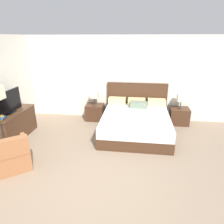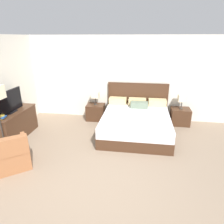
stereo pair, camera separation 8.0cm
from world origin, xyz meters
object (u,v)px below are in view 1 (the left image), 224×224
object	(u,v)px
table_lamp_right	(181,98)
dresser	(14,125)
book_blue_cover	(0,118)
nightstand_left	(95,112)
table_lamp_left	(94,95)
armchair_by_window	(11,156)
tv	(9,103)
nightstand_right	(179,116)
bed	(136,122)

from	to	relation	value
table_lamp_right	dresser	distance (m)	4.73
dresser	book_blue_cover	size ratio (longest dim) A/B	5.96
nightstand_left	dresser	world-z (taller)	dresser
table_lamp_left	armchair_by_window	distance (m)	3.03
table_lamp_left	tv	world-z (taller)	tv
nightstand_left	table_lamp_right	distance (m)	2.69
nightstand_right	tv	xyz separation A→B (m)	(-4.46, -1.56, 0.74)
table_lamp_left	nightstand_right	bearing A→B (deg)	-0.03
tv	armchair_by_window	bearing A→B (deg)	-59.63
dresser	book_blue_cover	xyz separation A→B (m)	(0.02, -0.49, 0.39)
bed	tv	bearing A→B (deg)	-165.41
nightstand_right	table_lamp_right	distance (m)	0.58
bed	tv	world-z (taller)	tv
bed	nightstand_right	xyz separation A→B (m)	(1.31, 0.74, -0.06)
table_lamp_right	armchair_by_window	world-z (taller)	table_lamp_right
nightstand_left	tv	bearing A→B (deg)	-139.57
table_lamp_right	armchair_by_window	distance (m)	4.69
table_lamp_right	dresser	size ratio (longest dim) A/B	0.32
bed	nightstand_right	bearing A→B (deg)	29.41
nightstand_right	tv	distance (m)	4.78
armchair_by_window	table_lamp_left	bearing A→B (deg)	67.70
nightstand_right	nightstand_left	bearing A→B (deg)	180.00
dresser	table_lamp_right	bearing A→B (deg)	18.58
bed	nightstand_left	world-z (taller)	bed
table_lamp_right	dresser	world-z (taller)	table_lamp_right
bed	book_blue_cover	bearing A→B (deg)	-158.21
dresser	tv	world-z (taller)	tv
nightstand_right	dresser	bearing A→B (deg)	-161.44
bed	table_lamp_right	world-z (taller)	bed
nightstand_left	book_blue_cover	size ratio (longest dim) A/B	2.40
table_lamp_left	tv	distance (m)	2.41
bed	table_lamp_left	distance (m)	1.60
table_lamp_left	armchair_by_window	size ratio (longest dim) A/B	0.45
armchair_by_window	book_blue_cover	bearing A→B (deg)	131.81
nightstand_left	book_blue_cover	distance (m)	2.74
table_lamp_left	tv	size ratio (longest dim) A/B	0.44
nightstand_left	dresser	distance (m)	2.37
tv	armchair_by_window	size ratio (longest dim) A/B	1.02
nightstand_right	table_lamp_right	size ratio (longest dim) A/B	1.27
nightstand_left	armchair_by_window	xyz separation A→B (m)	(-1.13, -2.75, 0.03)
nightstand_left	table_lamp_right	world-z (taller)	table_lamp_right
nightstand_right	table_lamp_left	world-z (taller)	table_lamp_left
nightstand_left	table_lamp_left	world-z (taller)	table_lamp_left
table_lamp_left	table_lamp_right	world-z (taller)	same
table_lamp_right	book_blue_cover	distance (m)	4.87
tv	table_lamp_left	bearing A→B (deg)	40.45
table_lamp_right	book_blue_cover	bearing A→B (deg)	-155.84
armchair_by_window	dresser	bearing A→B (deg)	119.23
tv	book_blue_cover	world-z (taller)	tv
book_blue_cover	bed	bearing A→B (deg)	21.79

